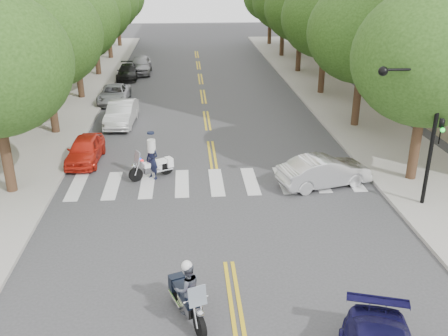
{
  "coord_description": "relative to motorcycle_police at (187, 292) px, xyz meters",
  "views": [
    {
      "loc": [
        -1.24,
        -14.02,
        9.23
      ],
      "look_at": [
        0.23,
        5.03,
        1.3
      ],
      "focal_mm": 40.0,
      "sensor_mm": 36.0,
      "label": 1
    }
  ],
  "objects": [
    {
      "name": "motorcycle_parked",
      "position": [
        -1.39,
        9.97,
        -0.33
      ],
      "size": [
        2.02,
        1.27,
        1.41
      ],
      "rotation": [
        0.0,
        0.0,
        2.07
      ],
      "color": "black",
      "rests_on": "ground"
    },
    {
      "name": "convertible",
      "position": [
        6.12,
        8.42,
        -0.14
      ],
      "size": [
        4.36,
        2.47,
        1.36
      ],
      "primitive_type": "imported",
      "rotation": [
        0.0,
        0.0,
        1.83
      ],
      "color": "silver",
      "rests_on": "ground"
    },
    {
      "name": "parked_car_b",
      "position": [
        -3.82,
        18.16,
        -0.11
      ],
      "size": [
        1.76,
        4.4,
        1.42
      ],
      "primitive_type": "imported",
      "rotation": [
        0.0,
        0.0,
        -0.06
      ],
      "color": "silver",
      "rests_on": "ground"
    },
    {
      "name": "officer_standing",
      "position": [
        -1.49,
        9.79,
        0.08
      ],
      "size": [
        0.78,
        0.75,
        1.8
      ],
      "primitive_type": "imported",
      "rotation": [
        0.0,
        0.0,
        -0.71
      ],
      "color": "black",
      "rests_on": "ground"
    },
    {
      "name": "traffic_signal_pole",
      "position": [
        9.1,
        6.11,
        2.9
      ],
      "size": [
        2.82,
        0.42,
        6.0
      ],
      "color": "black",
      "rests_on": "ground"
    },
    {
      "name": "parked_car_d",
      "position": [
        -4.75,
        31.11,
        -0.22
      ],
      "size": [
        1.73,
        4.15,
        1.2
      ],
      "primitive_type": "imported",
      "rotation": [
        0.0,
        0.0,
        0.01
      ],
      "color": "black",
      "rests_on": "ground"
    },
    {
      "name": "tree_r_1",
      "position": [
        10.18,
        16.61,
        4.73
      ],
      "size": [
        6.4,
        6.4,
        8.45
      ],
      "color": "#382316",
      "rests_on": "ground"
    },
    {
      "name": "parked_car_c",
      "position": [
        -4.92,
        23.45,
        -0.22
      ],
      "size": [
        2.07,
        4.35,
        1.2
      ],
      "primitive_type": "imported",
      "rotation": [
        0.0,
        0.0,
        -0.02
      ],
      "color": "#97999E",
      "rests_on": "ground"
    },
    {
      "name": "tree_r_4",
      "position": [
        10.18,
        40.61,
        4.73
      ],
      "size": [
        6.4,
        6.4,
        8.45
      ],
      "color": "#382316",
      "rests_on": "ground"
    },
    {
      "name": "motorcycle_police",
      "position": [
        0.0,
        0.0,
        0.0
      ],
      "size": [
        1.09,
        2.19,
        1.85
      ],
      "rotation": [
        0.0,
        0.0,
        3.5
      ],
      "color": "black",
      "rests_on": "ground"
    },
    {
      "name": "parked_car_e",
      "position": [
        -3.82,
        33.3,
        -0.07
      ],
      "size": [
        1.81,
        4.45,
        1.51
      ],
      "primitive_type": "imported",
      "rotation": [
        0.0,
        0.0,
        0.0
      ],
      "color": "#A5A4AA",
      "rests_on": "ground"
    },
    {
      "name": "tree_r_2",
      "position": [
        10.18,
        24.61,
        4.73
      ],
      "size": [
        6.4,
        6.4,
        8.45
      ],
      "color": "#382316",
      "rests_on": "ground"
    },
    {
      "name": "sidewalk_left",
      "position": [
        -8.12,
        24.61,
        -0.75
      ],
      "size": [
        5.0,
        60.0,
        0.15
      ],
      "primitive_type": "cube",
      "color": "#9E9991",
      "rests_on": "ground"
    },
    {
      "name": "ground",
      "position": [
        1.38,
        2.61,
        -0.82
      ],
      "size": [
        140.0,
        140.0,
        0.0
      ],
      "primitive_type": "plane",
      "color": "#38383A",
      "rests_on": "ground"
    },
    {
      "name": "tree_l_2",
      "position": [
        -7.42,
        24.61,
        4.73
      ],
      "size": [
        6.4,
        6.4,
        8.45
      ],
      "color": "#382316",
      "rests_on": "ground"
    },
    {
      "name": "tree_l_1",
      "position": [
        -7.42,
        16.61,
        4.73
      ],
      "size": [
        6.4,
        6.4,
        8.45
      ],
      "color": "#382316",
      "rests_on": "ground"
    },
    {
      "name": "tree_l_3",
      "position": [
        -7.42,
        32.61,
        4.73
      ],
      "size": [
        6.4,
        6.4,
        8.45
      ],
      "color": "#382316",
      "rests_on": "ground"
    },
    {
      "name": "tree_r_0",
      "position": [
        10.18,
        8.61,
        4.73
      ],
      "size": [
        6.4,
        6.4,
        8.45
      ],
      "color": "#382316",
      "rests_on": "ground"
    },
    {
      "name": "sidewalk_right",
      "position": [
        10.88,
        24.61,
        -0.75
      ],
      "size": [
        5.0,
        60.0,
        0.15
      ],
      "primitive_type": "cube",
      "color": "#9E9991",
      "rests_on": "ground"
    },
    {
      "name": "tree_r_3",
      "position": [
        10.18,
        32.61,
        4.73
      ],
      "size": [
        6.4,
        6.4,
        8.45
      ],
      "color": "#382316",
      "rests_on": "ground"
    },
    {
      "name": "parked_car_a",
      "position": [
        -4.92,
        12.11,
        -0.19
      ],
      "size": [
        1.64,
        3.79,
        1.27
      ],
      "primitive_type": "imported",
      "rotation": [
        0.0,
        0.0,
        -0.04
      ],
      "color": "red",
      "rests_on": "ground"
    },
    {
      "name": "tree_l_4",
      "position": [
        -7.42,
        40.61,
        4.73
      ],
      "size": [
        6.4,
        6.4,
        8.45
      ],
      "color": "#382316",
      "rests_on": "ground"
    }
  ]
}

